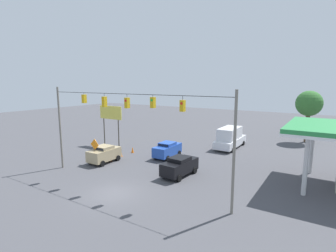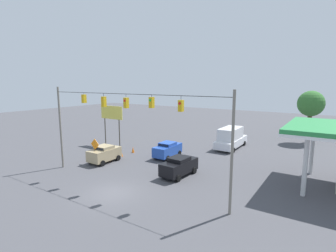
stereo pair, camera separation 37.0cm
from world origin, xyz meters
name	(u,v)px [view 1 (the left image)]	position (x,y,z in m)	size (l,w,h in m)	color
ground_plane	(114,193)	(0.00, 0.00, 0.00)	(140.00, 140.00, 0.00)	#47474C
overhead_signal_span	(128,123)	(0.00, -1.87, 5.65)	(18.83, 0.38, 8.58)	slate
box_truck_white_oncoming_deep	(230,138)	(-2.87, -19.85, 1.42)	(2.59, 7.16, 2.87)	silver
sedan_blue_withflow_mid	(167,149)	(1.95, -11.19, 0.97)	(2.00, 4.21, 1.86)	#234CB2
sedan_black_crossing_near	(180,166)	(-2.48, -6.49, 0.98)	(2.26, 4.37, 1.87)	black
sedan_tan_parked_shoulder	(104,154)	(6.94, -5.63, 1.00)	(2.15, 3.86, 1.91)	tan
traffic_cone_nearest	(110,158)	(6.75, -6.32, 0.37)	(0.34, 0.34, 0.75)	orange
traffic_cone_second	(121,154)	(6.91, -8.38, 0.37)	(0.34, 0.34, 0.75)	orange
traffic_cone_third	(133,150)	(6.88, -10.52, 0.37)	(0.34, 0.34, 0.75)	orange
roadside_billboard	(111,116)	(12.06, -12.03, 4.28)	(4.04, 0.16, 5.72)	#4C473D
work_zone_sign	(95,146)	(7.40, -4.71, 1.99)	(1.27, 0.06, 2.84)	slate
tree_horizon_left	(309,104)	(-11.51, -29.56, 5.81)	(3.81, 3.81, 7.82)	#4C3823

